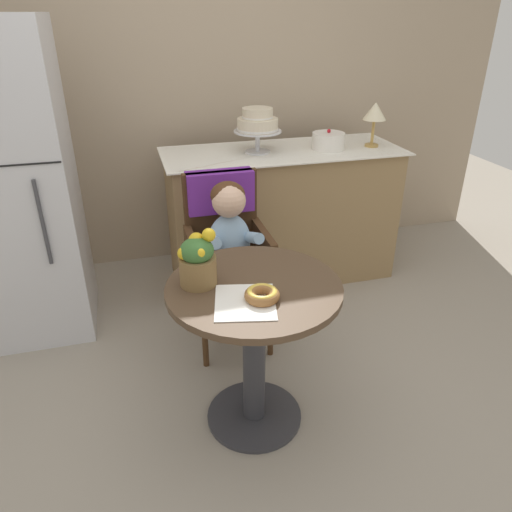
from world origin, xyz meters
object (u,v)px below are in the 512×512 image
object	(u,v)px
flower_vase	(198,260)
round_layer_cake	(328,141)
donut_front	(261,294)
table_lamp	(375,113)
wicker_chair	(225,233)
tiered_cake_stand	(258,123)
refrigerator	(11,190)
cafe_table	(254,328)
seated_child	(231,238)

from	to	relation	value
flower_vase	round_layer_cake	bearing A→B (deg)	48.36
donut_front	table_lamp	size ratio (longest dim) A/B	0.48
wicker_chair	tiered_cake_stand	world-z (taller)	tiered_cake_stand
tiered_cake_stand	round_layer_cake	bearing A→B (deg)	-5.49
wicker_chair	tiered_cake_stand	distance (m)	0.82
flower_vase	refrigerator	bearing A→B (deg)	129.12
wicker_chair	flower_vase	size ratio (longest dim) A/B	4.06
cafe_table	donut_front	xyz separation A→B (m)	(-0.00, -0.12, 0.24)
wicker_chair	tiered_cake_stand	xyz separation A→B (m)	(0.35, 0.60, 0.44)
cafe_table	donut_front	world-z (taller)	donut_front
cafe_table	flower_vase	xyz separation A→B (m)	(-0.21, 0.07, 0.32)
round_layer_cake	donut_front	bearing A→B (deg)	-121.59
wicker_chair	tiered_cake_stand	bearing A→B (deg)	59.74
table_lamp	refrigerator	bearing A→B (deg)	-176.29
donut_front	flower_vase	bearing A→B (deg)	138.17
round_layer_cake	table_lamp	world-z (taller)	table_lamp
flower_vase	refrigerator	xyz separation A→B (m)	(-0.84, 1.03, 0.02)
table_lamp	refrigerator	world-z (taller)	refrigerator
round_layer_cake	seated_child	bearing A→B (deg)	-138.95
cafe_table	refrigerator	xyz separation A→B (m)	(-1.05, 1.10, 0.34)
seated_child	flower_vase	distance (m)	0.55
round_layer_cake	table_lamp	bearing A→B (deg)	-2.40
round_layer_cake	refrigerator	xyz separation A→B (m)	(-1.89, -0.16, -0.10)
flower_vase	round_layer_cake	size ratio (longest dim) A/B	1.12
donut_front	tiered_cake_stand	bearing A→B (deg)	74.96
cafe_table	wicker_chair	distance (m)	0.72
seated_child	table_lamp	size ratio (longest dim) A/B	2.55
tiered_cake_stand	round_layer_cake	size ratio (longest dim) A/B	1.43
flower_vase	tiered_cake_stand	world-z (taller)	tiered_cake_stand
seated_child	tiered_cake_stand	xyz separation A→B (m)	(0.35, 0.75, 0.40)
seated_child	refrigerator	world-z (taller)	refrigerator
tiered_cake_stand	table_lamp	distance (m)	0.77
wicker_chair	donut_front	xyz separation A→B (m)	(-0.03, -0.82, 0.10)
cafe_table	wicker_chair	xyz separation A→B (m)	(0.03, 0.70, 0.13)
flower_vase	table_lamp	distance (m)	1.82
donut_front	round_layer_cake	distance (m)	1.63
seated_child	tiered_cake_stand	world-z (taller)	tiered_cake_stand
seated_child	donut_front	world-z (taller)	seated_child
cafe_table	table_lamp	distance (m)	1.80
seated_child	flower_vase	bearing A→B (deg)	-116.73
donut_front	seated_child	bearing A→B (deg)	87.35
seated_child	table_lamp	bearing A→B (deg)	31.84
cafe_table	table_lamp	xyz separation A→B (m)	(1.15, 1.24, 0.61)
seated_child	refrigerator	distance (m)	1.22
tiered_cake_stand	round_layer_cake	xyz separation A→B (m)	(0.46, -0.04, -0.13)
donut_front	wicker_chair	bearing A→B (deg)	87.85
seated_child	flower_vase	world-z (taller)	seated_child
donut_front	tiered_cake_stand	world-z (taller)	tiered_cake_stand
wicker_chair	table_lamp	distance (m)	1.33
donut_front	flower_vase	world-z (taller)	flower_vase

